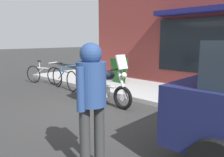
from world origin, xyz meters
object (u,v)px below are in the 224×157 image
object	(u,v)px
pedestrian_walking	(91,92)
second_bicycle_by_cafe	(44,74)
parked_bicycle	(64,78)
sandwich_board_sign	(119,70)
touring_motorcycle	(97,82)

from	to	relation	value
pedestrian_walking	second_bicycle_by_cafe	xyz separation A→B (m)	(-5.95, 2.58, -0.70)
parked_bicycle	pedestrian_walking	xyz separation A→B (m)	(4.54, -2.60, 0.70)
parked_bicycle	second_bicycle_by_cafe	world-z (taller)	parked_bicycle
parked_bicycle	second_bicycle_by_cafe	size ratio (longest dim) A/B	1.05
sandwich_board_sign	touring_motorcycle	bearing A→B (deg)	-61.87
parked_bicycle	sandwich_board_sign	size ratio (longest dim) A/B	1.88
pedestrian_walking	sandwich_board_sign	xyz separation A→B (m)	(-3.52, 4.39, -0.49)
touring_motorcycle	parked_bicycle	xyz separation A→B (m)	(-2.17, 0.36, -0.21)
touring_motorcycle	pedestrian_walking	distance (m)	3.31
touring_motorcycle	sandwich_board_sign	world-z (taller)	touring_motorcycle
parked_bicycle	sandwich_board_sign	distance (m)	2.07
touring_motorcycle	second_bicycle_by_cafe	distance (m)	3.60
pedestrian_walking	sandwich_board_sign	distance (m)	5.64
touring_motorcycle	sandwich_board_sign	bearing A→B (deg)	118.13
touring_motorcycle	pedestrian_walking	size ratio (longest dim) A/B	1.24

